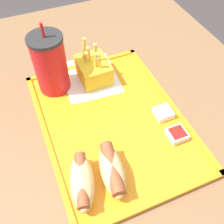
{
  "coord_description": "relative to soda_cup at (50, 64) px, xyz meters",
  "views": [
    {
      "loc": [
        -0.38,
        0.17,
        1.24
      ],
      "look_at": [
        -0.03,
        0.02,
        0.77
      ],
      "focal_mm": 42.0,
      "sensor_mm": 36.0,
      "label": 1
    }
  ],
  "objects": [
    {
      "name": "paper_napkin",
      "position": [
        -0.0,
        -0.1,
        -0.08
      ],
      "size": [
        0.18,
        0.16,
        0.0
      ],
      "color": "white",
      "rests_on": "food_tray"
    },
    {
      "name": "hot_dog_far",
      "position": [
        -0.3,
        0.02,
        -0.05
      ],
      "size": [
        0.13,
        0.08,
        0.05
      ],
      "color": "#DBB270",
      "rests_on": "food_tray"
    },
    {
      "name": "soda_cup",
      "position": [
        0.0,
        0.0,
        0.0
      ],
      "size": [
        0.08,
        0.08,
        0.19
      ],
      "color": "red",
      "rests_on": "food_tray"
    },
    {
      "name": "ground_plane",
      "position": [
        -0.13,
        -0.12,
        -0.82
      ],
      "size": [
        8.0,
        8.0,
        0.0
      ],
      "primitive_type": "plane",
      "color": "#383333"
    },
    {
      "name": "sauce_cup_ketchup",
      "position": [
        -0.26,
        -0.21,
        -0.07
      ],
      "size": [
        0.04,
        0.04,
        0.02
      ],
      "color": "silver",
      "rests_on": "food_tray"
    },
    {
      "name": "hot_dog_near",
      "position": [
        -0.3,
        -0.04,
        -0.05
      ],
      "size": [
        0.13,
        0.06,
        0.05
      ],
      "color": "#DBB270",
      "rests_on": "food_tray"
    },
    {
      "name": "dining_table",
      "position": [
        -0.13,
        -0.12,
        -0.46
      ],
      "size": [
        1.1,
        0.86,
        0.73
      ],
      "color": "brown",
      "rests_on": "ground_plane"
    },
    {
      "name": "food_tray",
      "position": [
        -0.16,
        -0.1,
        -0.08
      ],
      "size": [
        0.44,
        0.33,
        0.01
      ],
      "color": "orange",
      "rests_on": "dining_table"
    },
    {
      "name": "sauce_cup_mayo",
      "position": [
        -0.2,
        -0.22,
        -0.07
      ],
      "size": [
        0.04,
        0.04,
        0.02
      ],
      "color": "silver",
      "rests_on": "food_tray"
    },
    {
      "name": "fries_carton",
      "position": [
        -0.01,
        -0.11,
        -0.05
      ],
      "size": [
        0.1,
        0.08,
        0.12
      ],
      "color": "gold",
      "rests_on": "food_tray"
    }
  ]
}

